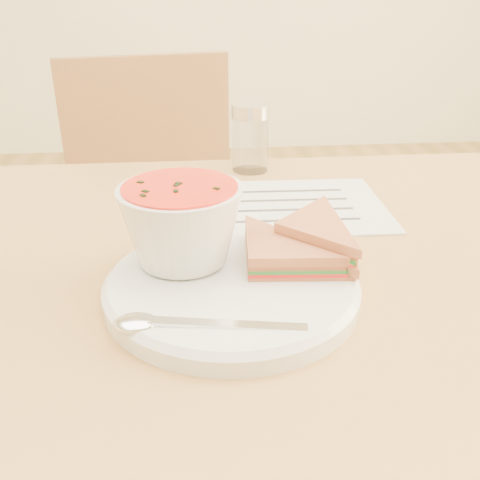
{
  "coord_description": "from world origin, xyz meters",
  "views": [
    {
      "loc": [
        -0.04,
        -0.54,
        1.03
      ],
      "look_at": [
        0.0,
        -0.07,
        0.8
      ],
      "focal_mm": 40.0,
      "sensor_mm": 36.0,
      "label": 1
    }
  ],
  "objects_px": {
    "chair_far": "(169,265)",
    "plate": "(232,288)",
    "condiment_shaker": "(250,138)",
    "soup_bowl": "(182,228)"
  },
  "relations": [
    {
      "from": "plate",
      "to": "soup_bowl",
      "type": "height_order",
      "value": "soup_bowl"
    },
    {
      "from": "chair_far",
      "to": "soup_bowl",
      "type": "xyz_separation_m",
      "value": [
        0.05,
        -0.6,
        0.37
      ]
    },
    {
      "from": "condiment_shaker",
      "to": "soup_bowl",
      "type": "bearing_deg",
      "value": -107.06
    },
    {
      "from": "plate",
      "to": "condiment_shaker",
      "type": "xyz_separation_m",
      "value": [
        0.06,
        0.38,
        0.05
      ]
    },
    {
      "from": "chair_far",
      "to": "condiment_shaker",
      "type": "relative_size",
      "value": 8.25
    },
    {
      "from": "chair_far",
      "to": "condiment_shaker",
      "type": "xyz_separation_m",
      "value": [
        0.16,
        -0.26,
        0.36
      ]
    },
    {
      "from": "plate",
      "to": "chair_far",
      "type": "bearing_deg",
      "value": 98.57
    },
    {
      "from": "soup_bowl",
      "to": "plate",
      "type": "bearing_deg",
      "value": -37.41
    },
    {
      "from": "chair_far",
      "to": "plate",
      "type": "relative_size",
      "value": 3.55
    },
    {
      "from": "plate",
      "to": "condiment_shaker",
      "type": "height_order",
      "value": "condiment_shaker"
    }
  ]
}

